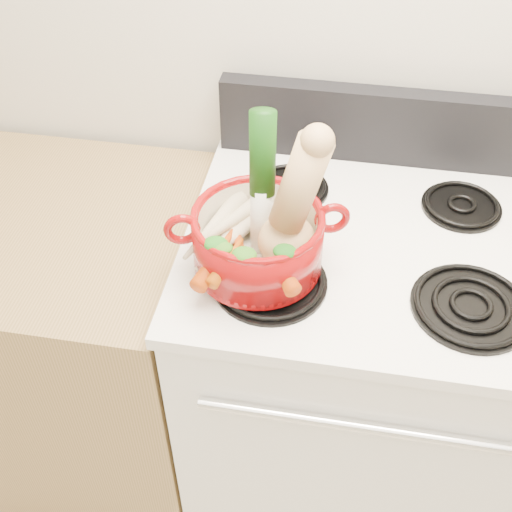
% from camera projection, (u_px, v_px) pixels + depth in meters
% --- Properties ---
extents(wall_back, '(3.50, 0.02, 2.60)m').
position_uv_depth(wall_back, '(399.00, 6.00, 1.34)').
color(wall_back, beige).
rests_on(wall_back, floor).
extents(stove_body, '(0.76, 0.65, 0.92)m').
position_uv_depth(stove_body, '(348.00, 378.00, 1.68)').
color(stove_body, white).
rests_on(stove_body, floor).
extents(cooktop, '(0.78, 0.67, 0.03)m').
position_uv_depth(cooktop, '(371.00, 245.00, 1.35)').
color(cooktop, white).
rests_on(cooktop, stove_body).
extents(control_backsplash, '(0.76, 0.05, 0.18)m').
position_uv_depth(control_backsplash, '(382.00, 126.00, 1.49)').
color(control_backsplash, black).
rests_on(control_backsplash, cooktop).
extents(oven_handle, '(0.60, 0.02, 0.02)m').
position_uv_depth(oven_handle, '(353.00, 425.00, 1.22)').
color(oven_handle, silver).
rests_on(oven_handle, stove_body).
extents(burner_front_left, '(0.22, 0.22, 0.02)m').
position_uv_depth(burner_front_left, '(270.00, 280.00, 1.24)').
color(burner_front_left, black).
rests_on(burner_front_left, cooktop).
extents(burner_front_right, '(0.22, 0.22, 0.02)m').
position_uv_depth(burner_front_right, '(471.00, 305.00, 1.20)').
color(burner_front_right, black).
rests_on(burner_front_right, cooktop).
extents(burner_back_left, '(0.17, 0.17, 0.02)m').
position_uv_depth(burner_back_left, '(290.00, 187.00, 1.46)').
color(burner_back_left, black).
rests_on(burner_back_left, cooktop).
extents(burner_back_right, '(0.17, 0.17, 0.02)m').
position_uv_depth(burner_back_right, '(462.00, 205.00, 1.41)').
color(burner_back_right, black).
rests_on(burner_back_right, cooktop).
extents(dutch_oven, '(0.31, 0.31, 0.12)m').
position_uv_depth(dutch_oven, '(258.00, 240.00, 1.22)').
color(dutch_oven, maroon).
rests_on(dutch_oven, burner_front_left).
extents(pot_handle_left, '(0.07, 0.03, 0.07)m').
position_uv_depth(pot_handle_left, '(182.00, 229.00, 1.18)').
color(pot_handle_left, maroon).
rests_on(pot_handle_left, dutch_oven).
extents(pot_handle_right, '(0.07, 0.03, 0.07)m').
position_uv_depth(pot_handle_right, '(332.00, 218.00, 1.20)').
color(pot_handle_right, maroon).
rests_on(pot_handle_right, dutch_oven).
extents(squash, '(0.21, 0.17, 0.30)m').
position_uv_depth(squash, '(294.00, 204.00, 1.14)').
color(squash, tan).
rests_on(squash, dutch_oven).
extents(leek, '(0.06, 0.07, 0.31)m').
position_uv_depth(leek, '(262.00, 183.00, 1.16)').
color(leek, beige).
rests_on(leek, dutch_oven).
extents(ginger, '(0.10, 0.08, 0.04)m').
position_uv_depth(ginger, '(273.00, 226.00, 1.27)').
color(ginger, tan).
rests_on(ginger, dutch_oven).
extents(parsnip_0, '(0.10, 0.24, 0.07)m').
position_uv_depth(parsnip_0, '(232.00, 226.00, 1.27)').
color(parsnip_0, beige).
rests_on(parsnip_0, dutch_oven).
extents(parsnip_1, '(0.14, 0.19, 0.06)m').
position_uv_depth(parsnip_1, '(231.00, 237.00, 1.24)').
color(parsnip_1, beige).
rests_on(parsnip_1, dutch_oven).
extents(parsnip_2, '(0.11, 0.17, 0.05)m').
position_uv_depth(parsnip_2, '(233.00, 228.00, 1.25)').
color(parsnip_2, beige).
rests_on(parsnip_2, dutch_oven).
extents(parsnip_3, '(0.12, 0.19, 0.06)m').
position_uv_depth(parsnip_3, '(213.00, 225.00, 1.24)').
color(parsnip_3, beige).
rests_on(parsnip_3, dutch_oven).
extents(parsnip_4, '(0.17, 0.19, 0.06)m').
position_uv_depth(parsnip_4, '(233.00, 219.00, 1.25)').
color(parsnip_4, beige).
rests_on(parsnip_4, dutch_oven).
extents(carrot_0, '(0.08, 0.18, 0.05)m').
position_uv_depth(carrot_0, '(240.00, 253.00, 1.22)').
color(carrot_0, '#C04709').
rests_on(carrot_0, dutch_oven).
extents(carrot_1, '(0.07, 0.17, 0.05)m').
position_uv_depth(carrot_1, '(217.00, 258.00, 1.20)').
color(carrot_1, '#C94A0A').
rests_on(carrot_1, dutch_oven).
extents(carrot_2, '(0.12, 0.17, 0.05)m').
position_uv_depth(carrot_2, '(275.00, 259.00, 1.19)').
color(carrot_2, '#C53909').
rests_on(carrot_2, dutch_oven).
extents(carrot_3, '(0.06, 0.13, 0.04)m').
position_uv_depth(carrot_3, '(227.00, 262.00, 1.18)').
color(carrot_3, '#D45F0A').
rests_on(carrot_3, dutch_oven).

